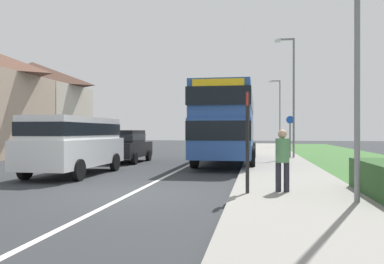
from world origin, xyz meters
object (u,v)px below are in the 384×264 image
parked_car_black (126,145)px  street_lamp_mid (292,89)px  street_lamp_far (279,109)px  double_decker_bus (227,121)px  cycle_route_sign (290,135)px  bus_stop_sign (247,135)px  parked_van_white (75,141)px  pedestrian_at_stop (282,157)px

parked_car_black → street_lamp_mid: bearing=23.4°
parked_car_black → street_lamp_mid: street_lamp_mid is taller
parked_car_black → street_lamp_far: (8.95, 20.83, 3.01)m
double_decker_bus → cycle_route_sign: (3.37, 3.57, -0.71)m
bus_stop_sign → cycle_route_sign: bearing=81.1°
double_decker_bus → bus_stop_sign: (1.24, -10.10, -0.60)m
double_decker_bus → cycle_route_sign: double_decker_bus is taller
bus_stop_sign → double_decker_bus: bearing=97.0°
bus_stop_sign → street_lamp_mid: size_ratio=0.37×
parked_van_white → parked_car_black: parked_van_white is taller
double_decker_bus → bus_stop_sign: double_decker_bus is taller
cycle_route_sign → parked_van_white: bearing=-131.7°
street_lamp_far → cycle_route_sign: bearing=-90.9°
parked_van_white → bus_stop_sign: bearing=-31.7°
parked_car_black → pedestrian_at_stop: 12.09m
bus_stop_sign → parked_van_white: bearing=148.3°
parked_car_black → street_lamp_mid: size_ratio=0.57×
double_decker_bus → pedestrian_at_stop: double_decker_bus is taller
street_lamp_far → street_lamp_mid: bearing=-90.6°
parked_van_white → cycle_route_sign: (8.61, 9.67, 0.15)m
double_decker_bus → parked_car_black: double_decker_bus is taller
bus_stop_sign → street_lamp_mid: 14.11m
parked_car_black → bus_stop_sign: bearing=-56.6°
double_decker_bus → pedestrian_at_stop: size_ratio=5.84×
parked_car_black → cycle_route_sign: bearing=23.4°
parked_car_black → pedestrian_at_stop: parked_car_black is taller
parked_van_white → double_decker_bus: bearing=49.4°
parked_van_white → street_lamp_far: 28.31m
parked_van_white → bus_stop_sign: (6.48, -4.00, 0.26)m
parked_van_white → parked_car_black: (-0.07, 5.92, -0.36)m
double_decker_bus → street_lamp_mid: bearing=46.1°
pedestrian_at_stop → street_lamp_mid: street_lamp_mid is taller
cycle_route_sign → street_lamp_far: street_lamp_far is taller
parked_van_white → street_lamp_mid: street_lamp_mid is taller
pedestrian_at_stop → bus_stop_sign: bearing=-157.9°
street_lamp_mid → pedestrian_at_stop: bearing=-95.9°
double_decker_bus → parked_van_white: size_ratio=1.83×
cycle_route_sign → parked_car_black: bearing=-156.6°
cycle_route_sign → double_decker_bus: bearing=-133.3°
parked_car_black → pedestrian_at_stop: size_ratio=2.42×
parked_van_white → cycle_route_sign: size_ratio=2.12×
cycle_route_sign → bus_stop_sign: bearing=-98.9°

